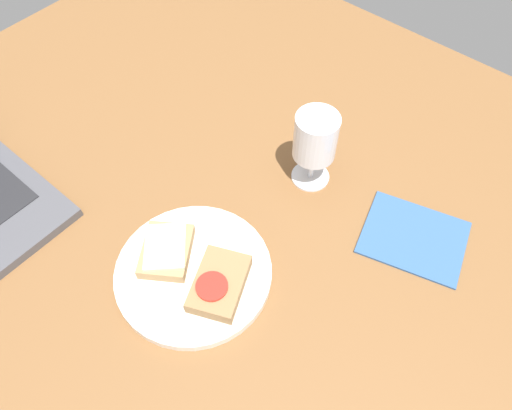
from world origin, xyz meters
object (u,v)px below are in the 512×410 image
Objects in this scene: plate at (194,273)px; sandwich_with_tomato at (219,284)px; wine_glass at (315,139)px; napkin at (414,237)px; sandwich_with_cheese at (166,250)px.

plate is 5.36cm from sandwich_with_tomato.
napkin is at bearing -87.99° from wine_glass.
sandwich_with_tomato is 0.86× the size of wine_glass.
sandwich_with_tomato is at bearing -83.72° from sandwich_with_cheese.
sandwich_with_tomato is at bearing -173.60° from wine_glass.
sandwich_with_cheese is at bearing 136.08° from napkin.
plate is at bearing -83.23° from sandwich_with_cheese.
wine_glass is (26.86, -1.99, 8.81)cm from plate.
sandwich_with_cheese reaches higher than plate.
plate is 5.37cm from sandwich_with_cheese.
wine_glass reaches higher than napkin.
napkin is (27.57, -22.16, -0.56)cm from plate.
sandwich_with_tomato reaches higher than napkin.
sandwich_with_tomato is 32.18cm from napkin.
plate is 28.34cm from wine_glass.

